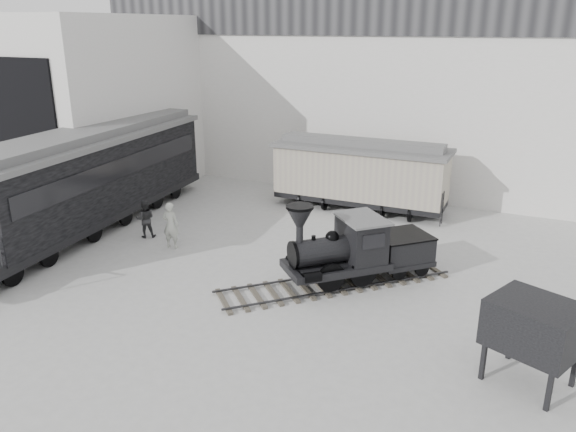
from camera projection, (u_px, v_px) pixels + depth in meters
The scene contains 9 objects.
ground at pixel (261, 316), 17.30m from camera, with size 90.00×90.00×0.00m, color #9E9E9B.
north_wall at pixel (397, 86), 28.35m from camera, with size 34.00×2.51×11.00m.
west_pavilion at pixel (108, 103), 30.21m from camera, with size 7.00×12.11×9.00m.
locomotive at pixel (353, 253), 19.23m from camera, with size 7.14×7.16×2.93m.
boxcar at pixel (360, 173), 26.82m from camera, with size 8.39×2.68×3.43m.
passenger_coach at pixel (91, 178), 24.31m from camera, with size 4.58×15.25×4.02m.
visitor_a at pixel (171, 225), 22.31m from camera, with size 0.69×0.45×1.90m, color #B1B4A8.
visitor_b at pixel (145, 219), 23.47m from camera, with size 0.78×0.61×1.61m, color #282829.
coal_hopper at pixel (534, 331), 13.60m from camera, with size 2.52×2.33×2.22m.
Camera 1 is at (7.27, -13.58, 8.49)m, focal length 35.00 mm.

